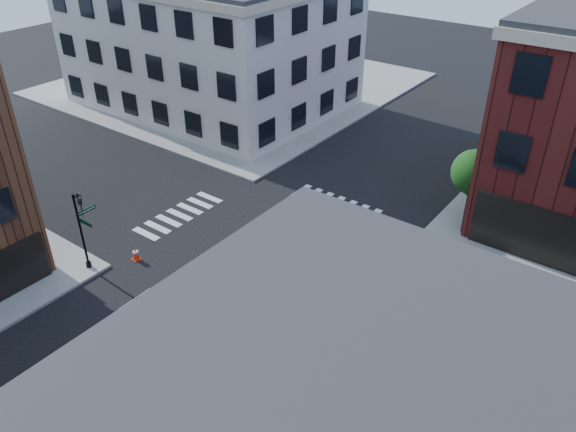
{
  "coord_description": "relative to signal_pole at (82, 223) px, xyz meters",
  "views": [
    {
      "loc": [
        16.2,
        -19.8,
        18.19
      ],
      "look_at": [
        0.94,
        0.66,
        2.5
      ],
      "focal_mm": 35.0,
      "sensor_mm": 36.0,
      "label": 1
    }
  ],
  "objects": [
    {
      "name": "sidewalk_nw",
      "position": [
        -14.28,
        27.68,
        -2.78
      ],
      "size": [
        30.0,
        30.0,
        0.15
      ],
      "primitive_type": "cube",
      "color": "gray",
      "rests_on": "ground"
    },
    {
      "name": "tree_near",
      "position": [
        14.28,
        16.65,
        0.3
      ],
      "size": [
        2.69,
        2.69,
        4.49
      ],
      "color": "black",
      "rests_on": "ground"
    },
    {
      "name": "tree_far",
      "position": [
        14.28,
        22.65,
        0.02
      ],
      "size": [
        2.43,
        2.43,
        4.07
      ],
      "color": "black",
      "rests_on": "ground"
    },
    {
      "name": "signal_pole",
      "position": [
        0.0,
        0.0,
        0.0
      ],
      "size": [
        1.29,
        1.24,
        4.6
      ],
      "color": "black",
      "rests_on": "ground"
    },
    {
      "name": "ground",
      "position": [
        6.72,
        6.68,
        -2.86
      ],
      "size": [
        120.0,
        120.0,
        0.0
      ],
      "primitive_type": "plane",
      "color": "black",
      "rests_on": "ground"
    },
    {
      "name": "building_nw",
      "position": [
        -12.28,
        22.68,
        2.64
      ],
      "size": [
        22.0,
        16.0,
        11.0
      ],
      "primitive_type": "cube",
      "color": "silver",
      "rests_on": "ground"
    },
    {
      "name": "traffic_cone",
      "position": [
        1.28,
        1.95,
        -2.48
      ],
      "size": [
        0.5,
        0.5,
        0.78
      ],
      "rotation": [
        0.0,
        0.0,
        -0.2
      ],
      "color": "#F9290B",
      "rests_on": "ground"
    },
    {
      "name": "box_truck",
      "position": [
        17.07,
        2.17,
        -0.83
      ],
      "size": [
        8.68,
        2.81,
        3.89
      ],
      "rotation": [
        0.0,
        0.0,
        -0.02
      ],
      "color": "silver",
      "rests_on": "ground"
    }
  ]
}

